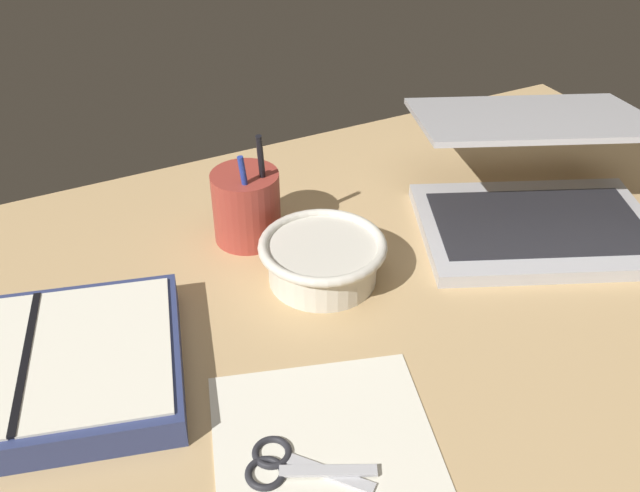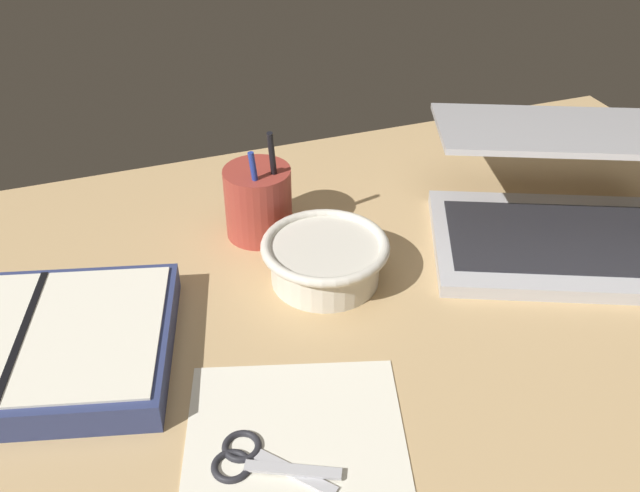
% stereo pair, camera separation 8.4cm
% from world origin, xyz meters
% --- Properties ---
extents(desk_top, '(1.40, 1.00, 0.02)m').
position_xyz_m(desk_top, '(0.00, 0.00, 0.01)').
color(desk_top, tan).
rests_on(desk_top, ground).
extents(laptop, '(0.42, 0.43, 0.15)m').
position_xyz_m(laptop, '(0.34, 0.11, 0.07)').
color(laptop, '#B7B7BC').
rests_on(laptop, desk_top).
extents(bowl, '(0.16, 0.16, 0.06)m').
position_xyz_m(bowl, '(0.01, 0.13, 0.05)').
color(bowl, silver).
rests_on(bowl, desk_top).
extents(pen_cup, '(0.09, 0.09, 0.16)m').
position_xyz_m(pen_cup, '(-0.04, 0.26, 0.07)').
color(pen_cup, '#9E382D').
rests_on(pen_cup, desk_top).
extents(planner, '(0.36, 0.31, 0.04)m').
position_xyz_m(planner, '(-0.35, 0.10, 0.04)').
color(planner, navy).
rests_on(planner, desk_top).
extents(scissors, '(0.12, 0.10, 0.01)m').
position_xyz_m(scissors, '(-0.15, -0.12, 0.02)').
color(scissors, '#B7B7BC').
rests_on(scissors, desk_top).
extents(paper_sheet_front, '(0.29, 0.35, 0.00)m').
position_xyz_m(paper_sheet_front, '(-0.12, -0.15, 0.02)').
color(paper_sheet_front, silver).
rests_on(paper_sheet_front, desk_top).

